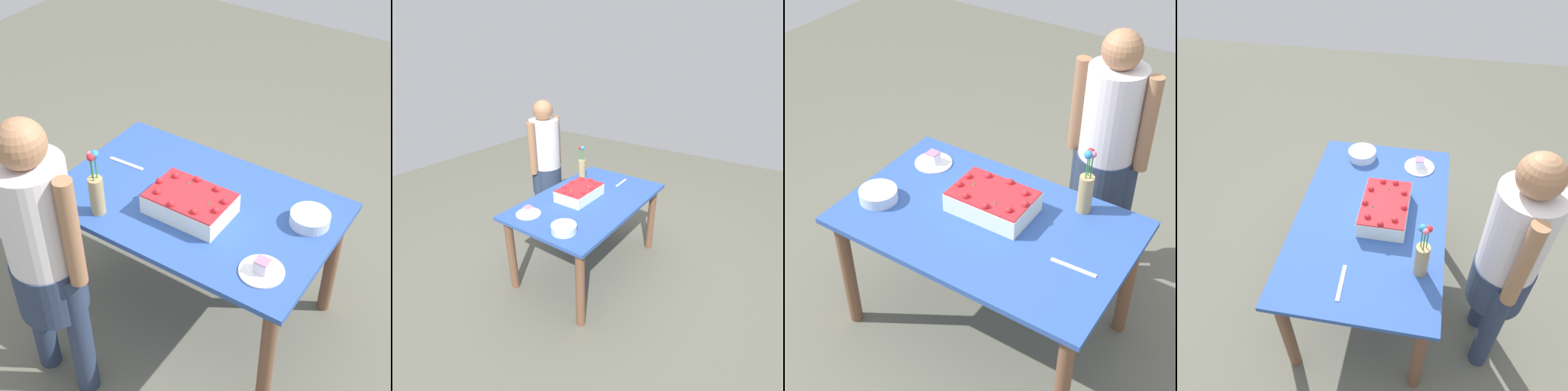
# 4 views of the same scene
# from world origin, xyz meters

# --- Properties ---
(ground_plane) EXTENTS (8.00, 8.00, 0.00)m
(ground_plane) POSITION_xyz_m (0.00, 0.00, 0.00)
(ground_plane) COLOR #605F52
(dining_table) EXTENTS (1.39, 0.88, 0.73)m
(dining_table) POSITION_xyz_m (0.00, 0.00, 0.62)
(dining_table) COLOR #2D509D
(dining_table) RESTS_ON ground_plane
(sheet_cake) EXTENTS (0.40, 0.27, 0.13)m
(sheet_cake) POSITION_xyz_m (-0.02, 0.08, 0.79)
(sheet_cake) COLOR white
(sheet_cake) RESTS_ON dining_table
(serving_plate_with_slice) EXTENTS (0.20, 0.20, 0.07)m
(serving_plate_with_slice) POSITION_xyz_m (-0.50, 0.24, 0.75)
(serving_plate_with_slice) COLOR white
(serving_plate_with_slice) RESTS_ON dining_table
(cake_knife) EXTENTS (0.21, 0.03, 0.00)m
(cake_knife) POSITION_xyz_m (0.49, -0.07, 0.74)
(cake_knife) COLOR silver
(cake_knife) RESTS_ON dining_table
(flower_vase) EXTENTS (0.07, 0.07, 0.35)m
(flower_vase) POSITION_xyz_m (0.35, 0.32, 0.86)
(flower_vase) COLOR tan
(flower_vase) RESTS_ON dining_table
(fruit_bowl) EXTENTS (0.19, 0.19, 0.06)m
(fruit_bowl) POSITION_xyz_m (-0.54, -0.16, 0.76)
(fruit_bowl) COLOR silver
(fruit_bowl) RESTS_ON dining_table
(person_standing) EXTENTS (0.45, 0.31, 1.49)m
(person_standing) POSITION_xyz_m (0.28, 0.74, 0.85)
(person_standing) COLOR #293650
(person_standing) RESTS_ON ground_plane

